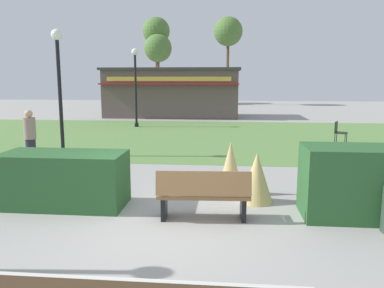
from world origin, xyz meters
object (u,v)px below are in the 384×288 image
(park_bench, at_px, (203,195))
(tree_left_bg, at_px, (228,32))
(parked_car_west_slot, at_px, (177,102))
(tree_right_bg, at_px, (158,49))
(cafe_chair_west, at_px, (339,131))
(lamppost_far, at_px, (135,78))
(person_standing, at_px, (30,139))
(lamppost_mid, at_px, (59,77))
(food_kiosk, at_px, (173,92))
(tree_center_bg, at_px, (156,32))

(park_bench, relative_size, tree_left_bg, 0.20)
(parked_car_west_slot, xyz_separation_m, tree_right_bg, (-2.75, 6.41, 4.91))
(tree_right_bg, bearing_deg, cafe_chair_west, -63.93)
(lamppost_far, height_order, tree_left_bg, tree_left_bg)
(cafe_chair_west, height_order, person_standing, person_standing)
(park_bench, bearing_deg, lamppost_mid, 132.67)
(lamppost_mid, height_order, tree_left_bg, tree_left_bg)
(parked_car_west_slot, distance_m, tree_left_bg, 9.67)
(parked_car_west_slot, bearing_deg, tree_right_bg, 113.23)
(tree_right_bg, bearing_deg, lamppost_mid, -86.42)
(food_kiosk, bearing_deg, person_standing, -96.56)
(food_kiosk, height_order, tree_left_bg, tree_left_bg)
(cafe_chair_west, height_order, tree_right_bg, tree_right_bg)
(food_kiosk, relative_size, tree_center_bg, 1.04)
(lamppost_mid, height_order, tree_right_bg, tree_right_bg)
(lamppost_mid, relative_size, person_standing, 2.45)
(lamppost_mid, distance_m, person_standing, 2.50)
(lamppost_far, distance_m, food_kiosk, 6.16)
(park_bench, height_order, person_standing, person_standing)
(tree_right_bg, bearing_deg, park_bench, -78.24)
(cafe_chair_west, xyz_separation_m, parked_car_west_slot, (-8.83, 17.27, 0.12))
(lamppost_far, bearing_deg, parked_car_west_slot, 87.75)
(park_bench, bearing_deg, tree_right_bg, 101.76)
(parked_car_west_slot, bearing_deg, tree_left_bg, 54.17)
(lamppost_mid, relative_size, lamppost_far, 1.00)
(lamppost_far, height_order, tree_right_bg, tree_right_bg)
(lamppost_far, bearing_deg, cafe_chair_west, -26.67)
(lamppost_far, distance_m, tree_center_bg, 21.00)
(lamppost_mid, xyz_separation_m, cafe_chair_west, (9.89, 3.41, -2.08))
(park_bench, height_order, tree_center_bg, tree_center_bg)
(park_bench, bearing_deg, cafe_chair_west, 61.83)
(lamppost_far, xyz_separation_m, tree_right_bg, (-2.26, 18.99, 2.95))
(tree_center_bg, bearing_deg, cafe_chair_west, -64.39)
(park_bench, xyz_separation_m, lamppost_mid, (-5.10, 5.53, 2.13))
(park_bench, height_order, tree_left_bg, tree_left_bg)
(tree_center_bg, bearing_deg, park_bench, -78.05)
(lamppost_mid, xyz_separation_m, tree_center_bg, (-2.08, 28.38, 4.74))
(person_standing, height_order, tree_left_bg, tree_left_bg)
(park_bench, bearing_deg, tree_center_bg, 101.95)
(food_kiosk, distance_m, cafe_chair_west, 13.52)
(lamppost_mid, xyz_separation_m, tree_left_bg, (5.32, 26.58, 4.41))
(tree_left_bg, bearing_deg, lamppost_mid, -101.31)
(parked_car_west_slot, xyz_separation_m, tree_center_bg, (-3.14, 7.70, 6.70))
(parked_car_west_slot, relative_size, tree_right_bg, 0.61)
(lamppost_mid, height_order, lamppost_far, same)
(park_bench, distance_m, tree_left_bg, 32.77)
(food_kiosk, relative_size, parked_car_west_slot, 2.13)
(parked_car_west_slot, bearing_deg, person_standing, -93.12)
(lamppost_far, height_order, tree_center_bg, tree_center_bg)
(parked_car_west_slot, distance_m, tree_right_bg, 8.54)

